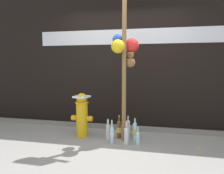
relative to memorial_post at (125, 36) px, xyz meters
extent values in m
plane|color=gray|center=(-0.19, -0.48, -1.80)|extent=(14.00, 14.00, 0.00)
cube|color=black|center=(-0.19, 1.05, -0.02)|extent=(10.00, 0.20, 3.56)
cube|color=silver|center=(-0.03, 0.94, 0.10)|extent=(4.12, 0.01, 0.31)
cube|color=slate|center=(-0.19, 0.61, -1.76)|extent=(8.00, 0.12, 0.08)
cylinder|color=olive|center=(-0.01, -0.03, -0.35)|extent=(0.07, 0.07, 2.91)
sphere|color=blue|center=(-0.14, 0.05, -0.05)|extent=(0.18, 0.18, 0.18)
sphere|color=yellow|center=(-0.09, -0.17, -0.19)|extent=(0.23, 0.23, 0.23)
sphere|color=red|center=(0.09, 0.13, -0.16)|extent=(0.26, 0.26, 0.26)
sphere|color=brown|center=(0.09, 0.05, -0.45)|extent=(0.17, 0.17, 0.17)
sphere|color=brown|center=(0.09, 0.05, -0.32)|extent=(0.12, 0.12, 0.12)
sphere|color=brown|center=(0.05, 0.05, -0.29)|extent=(0.05, 0.05, 0.05)
sphere|color=brown|center=(0.12, 0.05, -0.29)|extent=(0.05, 0.05, 0.05)
sphere|color=brown|center=(0.09, 0.00, -0.32)|extent=(0.04, 0.04, 0.04)
cylinder|color=gold|center=(-0.79, 0.00, -1.49)|extent=(0.21, 0.21, 0.62)
cylinder|color=orange|center=(-0.79, 0.00, -1.17)|extent=(0.24, 0.24, 0.03)
sphere|color=gold|center=(-0.79, 0.00, -1.10)|extent=(0.20, 0.20, 0.20)
cylinder|color=orange|center=(-0.95, 0.00, -1.46)|extent=(0.09, 0.09, 0.09)
cylinder|color=orange|center=(-0.64, 0.00, -1.46)|extent=(0.09, 0.09, 0.09)
cube|color=white|center=(-0.79, 0.00, -1.06)|extent=(0.29, 0.29, 0.03)
cylinder|color=#B2DBEA|center=(0.25, -0.19, -1.70)|extent=(0.06, 0.06, 0.20)
cone|color=#B2DBEA|center=(0.25, -0.19, -1.59)|extent=(0.06, 0.06, 0.03)
cylinder|color=#B2DBEA|center=(0.25, -0.19, -1.54)|extent=(0.02, 0.02, 0.09)
cylinder|color=black|center=(0.25, -0.19, -1.49)|extent=(0.03, 0.03, 0.01)
cylinder|color=brown|center=(-0.11, 0.06, -1.65)|extent=(0.08, 0.08, 0.30)
cone|color=brown|center=(-0.11, 0.06, -1.49)|extent=(0.08, 0.08, 0.03)
cylinder|color=brown|center=(-0.11, 0.06, -1.44)|extent=(0.03, 0.03, 0.07)
cylinder|color=#D8C64C|center=(-0.11, 0.06, -1.65)|extent=(0.08, 0.08, 0.09)
cylinder|color=gold|center=(-0.11, 0.06, -1.40)|extent=(0.04, 0.04, 0.01)
cylinder|color=#B2DBEA|center=(-0.18, -0.24, -1.67)|extent=(0.06, 0.06, 0.27)
cone|color=#B2DBEA|center=(-0.18, -0.24, -1.52)|extent=(0.06, 0.06, 0.03)
cylinder|color=#B2DBEA|center=(-0.18, -0.24, -1.46)|extent=(0.02, 0.02, 0.09)
cylinder|color=silver|center=(-0.18, -0.24, -1.64)|extent=(0.07, 0.07, 0.07)
cylinder|color=gold|center=(-0.18, -0.24, -1.41)|extent=(0.03, 0.03, 0.01)
cylinder|color=#93CCE0|center=(0.16, 0.20, -1.67)|extent=(0.06, 0.06, 0.26)
cone|color=#93CCE0|center=(0.16, 0.20, -1.53)|extent=(0.06, 0.06, 0.02)
cylinder|color=#93CCE0|center=(0.16, 0.20, -1.49)|extent=(0.02, 0.02, 0.06)
cylinder|color=black|center=(0.16, 0.20, -1.46)|extent=(0.02, 0.02, 0.01)
cylinder|color=silver|center=(0.03, 0.19, -1.66)|extent=(0.08, 0.08, 0.29)
cone|color=silver|center=(0.03, 0.19, -1.50)|extent=(0.08, 0.08, 0.03)
cylinder|color=silver|center=(0.03, 0.19, -1.45)|extent=(0.03, 0.03, 0.07)
cylinder|color=silver|center=(0.03, 0.19, -1.66)|extent=(0.08, 0.08, 0.11)
cylinder|color=black|center=(0.03, 0.19, -1.41)|extent=(0.03, 0.03, 0.01)
cylinder|color=silver|center=(0.06, -0.21, -1.67)|extent=(0.08, 0.08, 0.26)
cone|color=silver|center=(0.06, -0.21, -1.53)|extent=(0.08, 0.08, 0.03)
cylinder|color=silver|center=(0.06, -0.21, -1.47)|extent=(0.03, 0.03, 0.09)
cylinder|color=gold|center=(0.06, -0.21, -1.42)|extent=(0.03, 0.03, 0.01)
cylinder|color=silver|center=(-0.29, -0.04, -1.68)|extent=(0.07, 0.07, 0.25)
cone|color=silver|center=(-0.29, -0.04, -1.54)|extent=(0.07, 0.07, 0.03)
cylinder|color=silver|center=(-0.29, -0.04, -1.48)|extent=(0.04, 0.04, 0.09)
cylinder|color=black|center=(-0.29, -0.04, -1.43)|extent=(0.04, 0.04, 0.01)
cylinder|color=#B2DBEA|center=(0.18, -0.01, -1.65)|extent=(0.07, 0.07, 0.30)
cone|color=#B2DBEA|center=(0.18, -0.01, -1.49)|extent=(0.07, 0.07, 0.03)
cylinder|color=#B2DBEA|center=(0.18, -0.01, -1.45)|extent=(0.03, 0.03, 0.06)
cylinder|color=#D8C64C|center=(0.18, -0.01, -1.65)|extent=(0.07, 0.07, 0.10)
cylinder|color=gold|center=(0.18, -0.01, -1.42)|extent=(0.03, 0.03, 0.01)
cube|color=tan|center=(-1.81, 0.56, -1.80)|extent=(0.12, 0.09, 0.01)
cube|color=tan|center=(0.08, 0.27, -1.80)|extent=(0.08, 0.08, 0.01)
cube|color=tan|center=(1.21, -0.16, -1.80)|extent=(0.09, 0.15, 0.01)
camera|label=1|loc=(0.65, -3.80, -0.49)|focal=36.01mm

